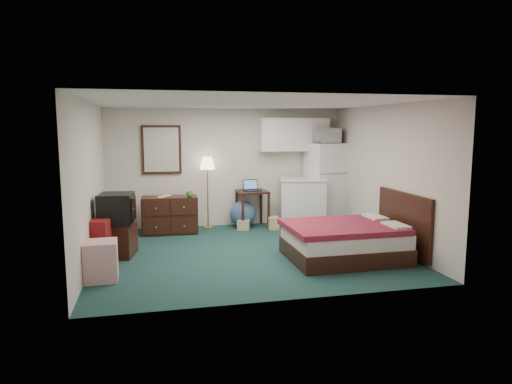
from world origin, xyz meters
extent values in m
cube|color=#132B2C|center=(0.00, 0.00, 0.00)|extent=(5.00, 4.50, 0.01)
cube|color=silver|center=(0.00, 0.00, 2.50)|extent=(5.00, 4.50, 0.01)
cube|color=silver|center=(0.00, 2.25, 1.25)|extent=(5.00, 0.01, 2.50)
cube|color=silver|center=(0.00, -2.25, 1.25)|extent=(5.00, 0.01, 2.50)
cube|color=silver|center=(-2.50, 0.00, 1.25)|extent=(0.01, 4.50, 2.50)
cube|color=silver|center=(2.50, 0.00, 1.25)|extent=(0.01, 4.50, 2.50)
sphere|color=#36537C|center=(0.30, 1.96, 0.28)|extent=(0.66, 0.66, 0.56)
imported|color=white|center=(2.10, 1.84, 1.97)|extent=(0.63, 0.41, 0.40)
imported|color=tan|center=(-1.45, 1.67, 0.84)|extent=(0.15, 0.05, 0.20)
imported|color=tan|center=(-1.35, 1.77, 0.84)|extent=(0.15, 0.03, 0.20)
imported|color=#3A7A32|center=(-0.85, 1.57, 0.81)|extent=(0.16, 0.15, 0.13)
camera|label=1|loc=(-1.55, -7.38, 2.10)|focal=32.00mm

